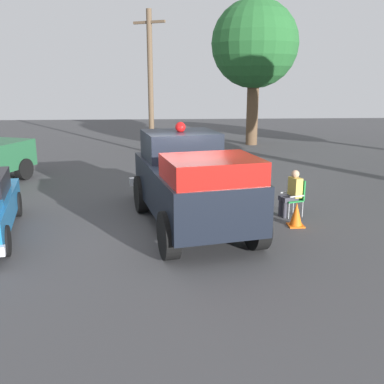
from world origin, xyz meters
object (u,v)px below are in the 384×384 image
Objects in this scene: vintage_fire_truck at (190,180)px; oak_tree_distant at (255,45)px; spectator_seated at (292,191)px; traffic_cone at (296,215)px; lawn_chair_near_truck at (296,195)px; utility_pole at (150,81)px.

oak_tree_distant reaches higher than vintage_fire_truck.
traffic_cone is at bearing 82.74° from spectator_seated.
vintage_fire_truck reaches higher than traffic_cone.
vintage_fire_truck is 2.96m from spectator_seated.
oak_tree_distant is (-4.31, -13.76, 4.22)m from vintage_fire_truck.
vintage_fire_truck is 4.86× the size of spectator_seated.
lawn_chair_near_truck is (-2.98, -0.65, -0.61)m from vintage_fire_truck.
oak_tree_distant is at bearing -155.49° from utility_pole.
oak_tree_distant is at bearing -96.29° from spectator_seated.
traffic_cone is (-4.01, 11.49, -3.25)m from utility_pole.
lawn_chair_near_truck is at bearing -161.02° from spectator_seated.
spectator_seated reaches higher than traffic_cone.
traffic_cone is (1.56, 14.04, -5.11)m from oak_tree_distant.
lawn_chair_near_truck is at bearing -167.71° from vintage_fire_truck.
vintage_fire_truck is 11.54m from utility_pole.
lawn_chair_near_truck is 1.61× the size of traffic_cone.
oak_tree_distant is at bearing -95.78° from lawn_chair_near_truck.
oak_tree_distant is (-1.33, -13.12, 4.82)m from lawn_chair_near_truck.
utility_pole is (5.58, 2.54, -1.85)m from oak_tree_distant.
lawn_chair_near_truck is 0.17m from spectator_seated.
spectator_seated is 14.05m from oak_tree_distant.
traffic_cone is at bearing 174.36° from vintage_fire_truck.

